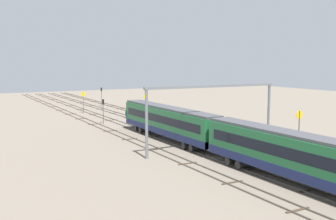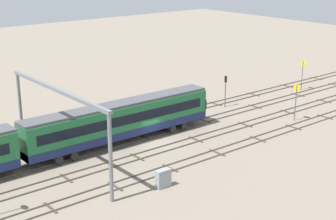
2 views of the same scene
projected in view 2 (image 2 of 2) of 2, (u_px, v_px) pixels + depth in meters
The scene contains 10 objects.
ground_plane at pixel (155, 143), 59.65m from camera, with size 204.52×204.52×0.00m, color gray.
track_near_foreground at pixel (195, 160), 54.55m from camera, with size 188.52×2.40×0.16m.
track_second_near at pixel (168, 148), 57.93m from camera, with size 188.52×2.40×0.16m.
track_with_train at pixel (144, 137), 61.32m from camera, with size 188.52×2.40×0.16m.
track_second_far at pixel (122, 127), 64.70m from camera, with size 188.52×2.40×0.16m.
overhead_gantry at pixel (58, 108), 50.75m from camera, with size 0.40×19.57×8.54m.
speed_sign_mid_trackside at pixel (303, 70), 81.27m from camera, with size 0.14×1.04×4.84m.
speed_sign_far_trackside at pixel (296, 96), 66.48m from camera, with size 0.14×1.05×4.95m.
signal_light_trackside_approach at pixel (226, 87), 72.44m from camera, with size 0.31×0.32×4.55m.
relay_cabinet at pixel (163, 178), 48.16m from camera, with size 1.52×0.68×1.79m.
Camera 2 is at (-33.98, -44.27, 21.45)m, focal length 54.60 mm.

